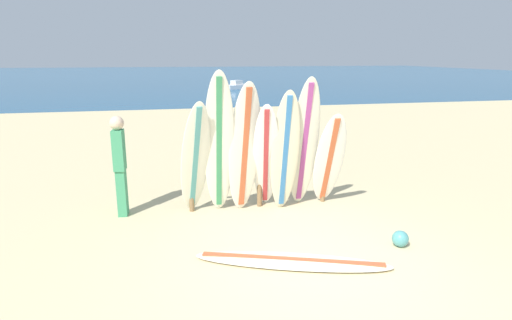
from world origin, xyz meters
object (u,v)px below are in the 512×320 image
object	(u,v)px
surfboard_leaning_center	(266,157)
beach_ball	(400,239)
surfboard_lying_on_sand	(292,261)
small_boat_offshore	(237,86)
surfboard_leaning_center_right	(285,152)
surfboard_leaning_far_left	(195,159)
surfboard_leaning_left	(219,145)
surfboard_leaning_far_right	(329,160)
beachgoer_standing	(120,162)
surfboard_leaning_center_left	(245,149)
surfboard_rack	(259,171)
surfboard_leaning_right	(304,145)

from	to	relation	value
surfboard_leaning_center	beach_ball	bearing A→B (deg)	-49.20
surfboard_lying_on_sand	small_boat_offshore	bearing A→B (deg)	81.52
surfboard_leaning_center_right	small_boat_offshore	bearing A→B (deg)	81.82
surfboard_leaning_far_left	surfboard_leaning_left	size ratio (longest dim) A/B	0.81
small_boat_offshore	surfboard_lying_on_sand	bearing A→B (deg)	-98.48
surfboard_leaning_far_right	beachgoer_standing	bearing A→B (deg)	172.97
surfboard_leaning_far_left	small_boat_offshore	bearing A→B (deg)	78.71
surfboard_leaning_left	beach_ball	world-z (taller)	surfboard_leaning_left
beachgoer_standing	beach_ball	bearing A→B (deg)	-28.30
surfboard_leaning_center_left	surfboard_leaning_center	size ratio (longest dim) A/B	1.18
surfboard_leaning_far_right	surfboard_leaning_left	bearing A→B (deg)	178.61
beach_ball	surfboard_leaning_center_left	bearing A→B (deg)	137.04
surfboard_rack	surfboard_leaning_far_left	distance (m)	1.29
beach_ball	surfboard_leaning_far_left	bearing A→B (deg)	147.13
small_boat_offshore	surfboard_leaning_center	bearing A→B (deg)	-98.84
surfboard_leaning_right	beach_ball	world-z (taller)	surfboard_leaning_right
surfboard_leaning_center_left	surfboard_leaning_right	bearing A→B (deg)	-2.95
surfboard_leaning_center_right	small_boat_offshore	world-z (taller)	surfboard_leaning_center_right
surfboard_leaning_left	surfboard_leaning_center_left	size ratio (longest dim) A/B	1.08
surfboard_leaning_far_right	small_boat_offshore	size ratio (longest dim) A/B	0.75
surfboard_leaning_center_left	beach_ball	xyz separation A→B (m)	(1.98, -1.85, -1.06)
surfboard_leaning_left	surfboard_leaning_right	distance (m)	1.52
surfboard_leaning_left	surfboard_leaning_center_left	xyz separation A→B (m)	(0.45, 0.04, -0.10)
surfboard_leaning_far_left	surfboard_leaning_right	world-z (taller)	surfboard_leaning_right
beachgoer_standing	beach_ball	size ratio (longest dim) A/B	7.25
small_boat_offshore	beachgoer_standing	bearing A→B (deg)	-103.93
surfboard_leaning_center_left	surfboard_leaning_far_right	size ratio (longest dim) A/B	1.29
surfboard_leaning_center_left	surfboard_leaning_center_right	distance (m)	0.71
surfboard_leaning_center	small_boat_offshore	distance (m)	28.36
surfboard_leaning_center_left	beach_ball	size ratio (longest dim) A/B	9.69
surfboard_leaning_far_left	surfboard_leaning_left	distance (m)	0.48
surfboard_leaning_right	small_boat_offshore	bearing A→B (deg)	82.55
surfboard_leaning_left	surfboard_leaning_right	bearing A→B (deg)	-0.58
beachgoer_standing	surfboard_leaning_right	bearing A→B (deg)	-7.47
surfboard_leaning_center_right	surfboard_lying_on_sand	xyz separation A→B (m)	(-0.43, -1.88, -1.08)
surfboard_leaning_right	surfboard_leaning_far_right	world-z (taller)	surfboard_leaning_right
surfboard_leaning_far_left	surfboard_leaning_center	bearing A→B (deg)	0.83
surfboard_leaning_far_left	small_boat_offshore	distance (m)	28.60
surfboard_leaning_far_right	beachgoer_standing	xyz separation A→B (m)	(-3.66, 0.45, 0.06)
surfboard_rack	small_boat_offshore	world-z (taller)	surfboard_rack
surfboard_leaning_far_left	surfboard_leaning_center_right	distance (m)	1.56
surfboard_lying_on_sand	small_boat_offshore	xyz separation A→B (m)	(4.48, 30.04, 0.22)
surfboard_leaning_center	surfboard_leaning_far_right	world-z (taller)	surfboard_leaning_center
surfboard_leaning_far_right	beach_ball	distance (m)	1.98
surfboard_leaning_left	surfboard_leaning_far_left	bearing A→B (deg)	175.95
surfboard_leaning_center_left	surfboard_leaning_right	world-z (taller)	surfboard_leaning_right
surfboard_leaning_center	beach_ball	size ratio (longest dim) A/B	8.25
surfboard_leaning_left	beachgoer_standing	bearing A→B (deg)	166.46
surfboard_rack	surfboard_leaning_center_right	bearing A→B (deg)	-50.71
small_boat_offshore	surfboard_leaning_left	bearing A→B (deg)	-100.47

